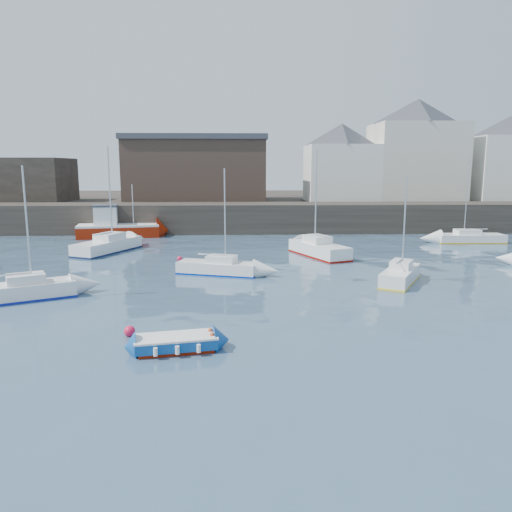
{
  "coord_description": "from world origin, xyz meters",
  "views": [
    {
      "loc": [
        -1.01,
        -17.6,
        6.81
      ],
      "look_at": [
        0.0,
        12.0,
        1.5
      ],
      "focal_mm": 35.0,
      "sensor_mm": 36.0,
      "label": 1
    }
  ],
  "objects_px": {
    "buoy_near": "(130,336)",
    "buoy_far": "(180,261)",
    "fishing_boat": "(116,227)",
    "sailboat_g": "(470,238)",
    "sailboat_f": "(319,249)",
    "sailboat_h": "(108,245)",
    "sailboat_a": "(22,291)",
    "sailboat_b": "(218,267)",
    "blue_dinghy": "(176,343)",
    "sailboat_c": "(400,275)",
    "buoy_mid": "(396,289)"
  },
  "relations": [
    {
      "from": "blue_dinghy",
      "to": "fishing_boat",
      "type": "height_order",
      "value": "fishing_boat"
    },
    {
      "from": "buoy_mid",
      "to": "buoy_far",
      "type": "relative_size",
      "value": 1.08
    },
    {
      "from": "sailboat_c",
      "to": "sailboat_g",
      "type": "height_order",
      "value": "sailboat_g"
    },
    {
      "from": "buoy_far",
      "to": "sailboat_g",
      "type": "bearing_deg",
      "value": 18.2
    },
    {
      "from": "blue_dinghy",
      "to": "buoy_far",
      "type": "relative_size",
      "value": 8.2
    },
    {
      "from": "sailboat_a",
      "to": "sailboat_c",
      "type": "xyz_separation_m",
      "value": [
        20.87,
        3.15,
        -0.01
      ]
    },
    {
      "from": "blue_dinghy",
      "to": "buoy_far",
      "type": "distance_m",
      "value": 18.21
    },
    {
      "from": "sailboat_a",
      "to": "sailboat_h",
      "type": "relative_size",
      "value": 0.82
    },
    {
      "from": "buoy_mid",
      "to": "buoy_far",
      "type": "bearing_deg",
      "value": 145.86
    },
    {
      "from": "sailboat_a",
      "to": "sailboat_g",
      "type": "bearing_deg",
      "value": 30.19
    },
    {
      "from": "sailboat_b",
      "to": "buoy_far",
      "type": "distance_m",
      "value": 5.41
    },
    {
      "from": "sailboat_a",
      "to": "sailboat_f",
      "type": "distance_m",
      "value": 21.33
    },
    {
      "from": "fishing_boat",
      "to": "sailboat_g",
      "type": "distance_m",
      "value": 33.48
    },
    {
      "from": "sailboat_b",
      "to": "sailboat_f",
      "type": "xyz_separation_m",
      "value": [
        7.5,
        6.3,
        0.13
      ]
    },
    {
      "from": "fishing_boat",
      "to": "sailboat_c",
      "type": "distance_m",
      "value": 29.76
    },
    {
      "from": "fishing_boat",
      "to": "sailboat_h",
      "type": "bearing_deg",
      "value": -80.61
    },
    {
      "from": "sailboat_h",
      "to": "buoy_near",
      "type": "xyz_separation_m",
      "value": [
        6.15,
        -20.59,
        -0.55
      ]
    },
    {
      "from": "sailboat_c",
      "to": "sailboat_h",
      "type": "relative_size",
      "value": 0.74
    },
    {
      "from": "sailboat_c",
      "to": "buoy_near",
      "type": "bearing_deg",
      "value": -147.22
    },
    {
      "from": "sailboat_c",
      "to": "sailboat_g",
      "type": "bearing_deg",
      "value": 53.8
    },
    {
      "from": "blue_dinghy",
      "to": "buoy_far",
      "type": "height_order",
      "value": "blue_dinghy"
    },
    {
      "from": "sailboat_h",
      "to": "buoy_near",
      "type": "bearing_deg",
      "value": -73.37
    },
    {
      "from": "sailboat_a",
      "to": "sailboat_g",
      "type": "relative_size",
      "value": 0.9
    },
    {
      "from": "sailboat_f",
      "to": "sailboat_h",
      "type": "height_order",
      "value": "sailboat_h"
    },
    {
      "from": "sailboat_b",
      "to": "buoy_mid",
      "type": "xyz_separation_m",
      "value": [
        10.17,
        -4.46,
        -0.44
      ]
    },
    {
      "from": "blue_dinghy",
      "to": "sailboat_f",
      "type": "distance_m",
      "value": 21.68
    },
    {
      "from": "sailboat_a",
      "to": "sailboat_b",
      "type": "height_order",
      "value": "sailboat_a"
    },
    {
      "from": "sailboat_g",
      "to": "blue_dinghy",
      "type": "bearing_deg",
      "value": -131.54
    },
    {
      "from": "sailboat_a",
      "to": "sailboat_f",
      "type": "relative_size",
      "value": 0.85
    },
    {
      "from": "sailboat_f",
      "to": "buoy_far",
      "type": "xyz_separation_m",
      "value": [
        -10.51,
        -1.83,
        -0.57
      ]
    },
    {
      "from": "fishing_boat",
      "to": "sailboat_g",
      "type": "relative_size",
      "value": 1.06
    },
    {
      "from": "sailboat_a",
      "to": "sailboat_h",
      "type": "distance_m",
      "value": 14.7
    },
    {
      "from": "sailboat_a",
      "to": "sailboat_b",
      "type": "bearing_deg",
      "value": 31.05
    },
    {
      "from": "sailboat_f",
      "to": "buoy_mid",
      "type": "bearing_deg",
      "value": -76.07
    },
    {
      "from": "sailboat_b",
      "to": "sailboat_c",
      "type": "bearing_deg",
      "value": -14.53
    },
    {
      "from": "sailboat_f",
      "to": "buoy_far",
      "type": "relative_size",
      "value": 20.29
    },
    {
      "from": "sailboat_b",
      "to": "buoy_near",
      "type": "height_order",
      "value": "sailboat_b"
    },
    {
      "from": "blue_dinghy",
      "to": "sailboat_a",
      "type": "height_order",
      "value": "sailboat_a"
    },
    {
      "from": "sailboat_g",
      "to": "buoy_far",
      "type": "height_order",
      "value": "sailboat_g"
    },
    {
      "from": "blue_dinghy",
      "to": "sailboat_h",
      "type": "bearing_deg",
      "value": 110.27
    },
    {
      "from": "sailboat_c",
      "to": "buoy_mid",
      "type": "height_order",
      "value": "sailboat_c"
    },
    {
      "from": "buoy_mid",
      "to": "buoy_far",
      "type": "xyz_separation_m",
      "value": [
        -13.18,
        8.93,
        0.0
      ]
    },
    {
      "from": "fishing_boat",
      "to": "buoy_near",
      "type": "distance_m",
      "value": 30.42
    },
    {
      "from": "fishing_boat",
      "to": "sailboat_h",
      "type": "height_order",
      "value": "sailboat_h"
    },
    {
      "from": "sailboat_a",
      "to": "sailboat_f",
      "type": "height_order",
      "value": "sailboat_f"
    },
    {
      "from": "sailboat_h",
      "to": "buoy_near",
      "type": "height_order",
      "value": "sailboat_h"
    },
    {
      "from": "buoy_near",
      "to": "buoy_far",
      "type": "relative_size",
      "value": 1.16
    },
    {
      "from": "sailboat_f",
      "to": "buoy_mid",
      "type": "distance_m",
      "value": 11.1
    },
    {
      "from": "sailboat_b",
      "to": "sailboat_g",
      "type": "bearing_deg",
      "value": 29.8
    },
    {
      "from": "fishing_boat",
      "to": "buoy_mid",
      "type": "xyz_separation_m",
      "value": [
        20.92,
        -22.01,
        -0.99
      ]
    }
  ]
}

